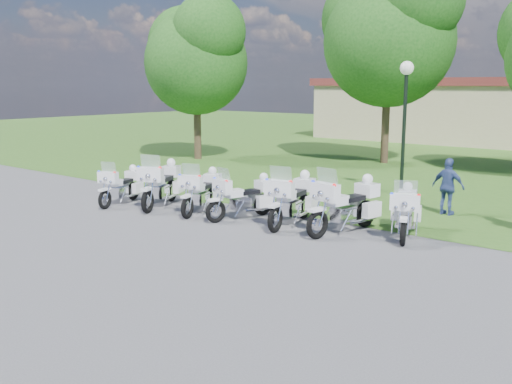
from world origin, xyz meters
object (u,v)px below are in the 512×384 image
Objects in this scene: motorcycle_4 at (293,199)px; bystander_c at (448,187)px; motorcycle_6 at (406,211)px; motorcycle_0 at (122,185)px; motorcycle_5 at (347,204)px; lamp_post at (406,96)px; motorcycle_1 at (162,183)px; motorcycle_2 at (202,191)px; motorcycle_3 at (244,196)px.

motorcycle_4 is 4.62m from bystander_c.
motorcycle_0 is at bearing -9.21° from motorcycle_6.
lamp_post reaches higher than motorcycle_5.
motorcycle_6 is (7.33, 1.34, -0.07)m from motorcycle_1.
motorcycle_2 is at bearing 18.51° from motorcycle_5.
motorcycle_0 is 0.94× the size of motorcycle_3.
lamp_post reaches higher than motorcycle_4.
motorcycle_5 is at bearing 176.99° from motorcycle_4.
motorcycle_5 is (4.45, 0.61, 0.08)m from motorcycle_2.
motorcycle_2 is at bearing -122.11° from lamp_post.
motorcycle_2 is at bearing -10.25° from motorcycle_6.
lamp_post reaches higher than motorcycle_3.
motorcycle_0 is 0.83× the size of motorcycle_4.
motorcycle_3 is at bearing 19.77° from motorcycle_5.
motorcycle_6 is at bearing -151.33° from motorcycle_3.
lamp_post reaches higher than motorcycle_0.
lamp_post reaches higher than bystander_c.
motorcycle_5 reaches higher than motorcycle_6.
motorcycle_0 is 0.46× the size of lamp_post.
bystander_c is at bearing -167.56° from motorcycle_0.
motorcycle_1 is 1.08× the size of motorcycle_3.
motorcycle_2 is 0.87× the size of motorcycle_5.
bystander_c is at bearing -99.78° from motorcycle_5.
lamp_post is at bearing -31.09° from bystander_c.
motorcycle_2 is at bearing 41.60° from bystander_c.
bystander_c reaches higher than motorcycle_2.
motorcycle_5 reaches higher than motorcycle_2.
motorcycle_4 reaches higher than motorcycle_2.
motorcycle_4 is (4.47, 0.61, -0.01)m from motorcycle_1.
motorcycle_6 reaches higher than motorcycle_0.
motorcycle_4 is (1.46, 0.29, 0.07)m from motorcycle_3.
motorcycle_4 is (5.72, 1.15, 0.11)m from motorcycle_0.
motorcycle_1 is at bearing -131.00° from lamp_post.
motorcycle_6 is at bearing -175.51° from motorcycle_4.
motorcycle_0 is 0.96× the size of motorcycle_6.
bystander_c is (2.16, -1.64, -2.50)m from lamp_post.
motorcycle_0 is 0.80× the size of motorcycle_5.
lamp_post is (0.67, 5.30, 2.62)m from motorcycle_4.
motorcycle_3 is at bearing 1.42° from motorcycle_4.
motorcycle_4 is 0.97× the size of motorcycle_5.
bystander_c is (-0.04, 2.92, 0.19)m from motorcycle_6.
motorcycle_6 is at bearing 96.94° from bystander_c.
motorcycle_1 is 0.92× the size of motorcycle_5.
motorcycle_2 is 0.50× the size of lamp_post.
motorcycle_2 is at bearing -1.62° from motorcycle_4.
bystander_c is at bearing -174.17° from motorcycle_1.
motorcycle_2 is at bearing 20.52° from motorcycle_3.
lamp_post is (6.39, 6.45, 2.73)m from motorcycle_0.
motorcycle_4 reaches higher than motorcycle_6.
motorcycle_5 is at bearing 170.34° from motorcycle_2.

